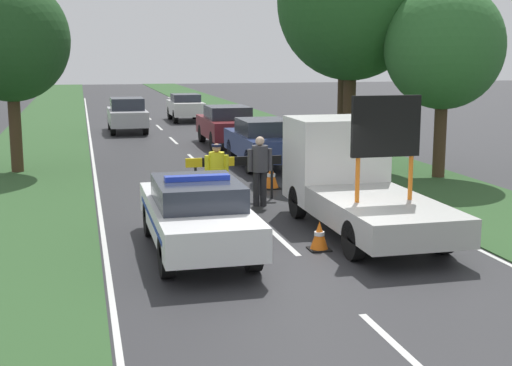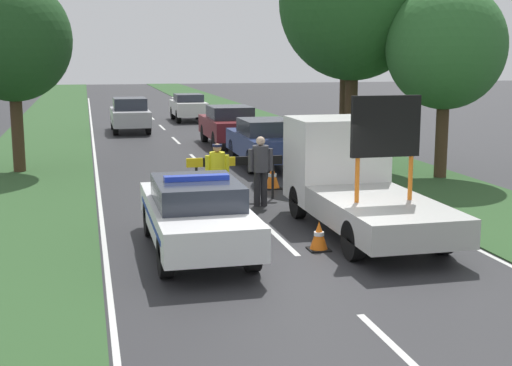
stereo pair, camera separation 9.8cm
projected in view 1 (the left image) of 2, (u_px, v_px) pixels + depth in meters
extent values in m
plane|color=#28282B|center=(309.00, 265.00, 13.20)|extent=(160.00, 160.00, 0.00)
cube|color=silver|center=(401.00, 350.00, 9.42)|extent=(0.12, 2.69, 0.01)
cube|color=silver|center=(280.00, 239.00, 15.07)|extent=(0.12, 2.69, 0.01)
cube|color=silver|center=(225.00, 188.00, 20.72)|extent=(0.12, 2.69, 0.01)
cube|color=silver|center=(194.00, 159.00, 26.37)|extent=(0.12, 2.69, 0.01)
cube|color=silver|center=(173.00, 140.00, 32.02)|extent=(0.12, 2.69, 0.01)
cube|color=silver|center=(159.00, 127.00, 37.67)|extent=(0.12, 2.69, 0.01)
cube|color=silver|center=(149.00, 118.00, 43.32)|extent=(0.12, 2.69, 0.01)
cube|color=silver|center=(141.00, 110.00, 48.97)|extent=(0.12, 2.69, 0.01)
cube|color=silver|center=(134.00, 104.00, 54.62)|extent=(0.12, 2.69, 0.01)
cube|color=silver|center=(129.00, 100.00, 60.27)|extent=(0.12, 2.69, 0.01)
cube|color=silver|center=(92.00, 149.00, 29.02)|extent=(0.10, 69.15, 0.01)
cube|color=silver|center=(264.00, 144.00, 30.72)|extent=(0.10, 69.15, 0.01)
cube|color=#2D5128|center=(40.00, 143.00, 30.95)|extent=(4.08, 120.00, 0.03)
cube|color=#2D5128|center=(294.00, 136.00, 33.66)|extent=(4.08, 120.00, 0.03)
cube|color=white|center=(196.00, 217.00, 13.98)|extent=(1.79, 4.84, 0.60)
cube|color=#282D38|center=(197.00, 192.00, 13.75)|extent=(1.57, 2.23, 0.46)
cylinder|color=black|center=(150.00, 217.00, 15.29)|extent=(0.24, 0.79, 0.79)
cylinder|color=black|center=(221.00, 214.00, 15.65)|extent=(0.24, 0.79, 0.79)
cylinder|color=black|center=(166.00, 255.00, 12.42)|extent=(0.24, 0.79, 0.79)
cylinder|color=black|center=(253.00, 250.00, 12.78)|extent=(0.24, 0.79, 0.79)
cube|color=#1E38C6|center=(197.00, 178.00, 13.70)|extent=(1.25, 0.24, 0.10)
cube|color=#193399|center=(196.00, 216.00, 13.97)|extent=(1.80, 3.97, 0.10)
cube|color=black|center=(180.00, 196.00, 16.34)|extent=(0.98, 0.08, 0.36)
cube|color=white|center=(335.00, 159.00, 16.99)|extent=(2.09, 1.83, 1.99)
cube|color=#232833|center=(323.00, 140.00, 17.78)|extent=(1.78, 0.04, 0.87)
cube|color=#B2B2AD|center=(383.00, 214.00, 14.39)|extent=(2.09, 3.88, 0.56)
cylinder|color=#D16619|center=(357.00, 180.00, 14.12)|extent=(0.09, 0.09, 0.90)
cylinder|color=#D16619|center=(410.00, 178.00, 14.39)|extent=(0.09, 0.09, 0.90)
cube|color=black|center=(386.00, 126.00, 14.07)|extent=(1.43, 0.12, 1.21)
cylinder|color=black|center=(298.00, 202.00, 16.95)|extent=(0.24, 0.77, 0.77)
cylinder|color=black|center=(370.00, 198.00, 17.38)|extent=(0.24, 0.77, 0.77)
cylinder|color=black|center=(354.00, 240.00, 13.48)|extent=(0.24, 0.77, 0.77)
cylinder|color=black|center=(443.00, 234.00, 13.91)|extent=(0.24, 0.77, 0.77)
cylinder|color=black|center=(196.00, 185.00, 18.69)|extent=(0.07, 0.07, 0.93)
cylinder|color=black|center=(272.00, 181.00, 19.17)|extent=(0.07, 0.07, 0.93)
cube|color=yellow|center=(194.00, 163.00, 18.57)|extent=(0.43, 0.08, 0.24)
cube|color=black|center=(210.00, 162.00, 18.68)|extent=(0.43, 0.08, 0.24)
cube|color=yellow|center=(226.00, 162.00, 18.78)|extent=(0.43, 0.08, 0.24)
cube|color=black|center=(242.00, 161.00, 18.88)|extent=(0.43, 0.08, 0.24)
cube|color=yellow|center=(258.00, 160.00, 18.98)|extent=(0.43, 0.08, 0.24)
cube|color=black|center=(273.00, 160.00, 19.08)|extent=(0.43, 0.08, 0.24)
cylinder|color=#191E38|center=(214.00, 194.00, 17.72)|extent=(0.16, 0.16, 0.84)
cylinder|color=#191E38|center=(220.00, 194.00, 17.76)|extent=(0.16, 0.16, 0.84)
cylinder|color=yellow|center=(217.00, 165.00, 17.61)|extent=(0.38, 0.38, 0.63)
cylinder|color=yellow|center=(207.00, 166.00, 17.56)|extent=(0.13, 0.13, 0.53)
cylinder|color=yellow|center=(226.00, 166.00, 17.67)|extent=(0.13, 0.13, 0.53)
sphere|color=#A57A5B|center=(216.00, 148.00, 17.53)|extent=(0.22, 0.22, 0.22)
cylinder|color=#141933|center=(216.00, 145.00, 17.52)|extent=(0.25, 0.25, 0.05)
cylinder|color=#232326|center=(256.00, 189.00, 18.22)|extent=(0.17, 0.17, 0.89)
cylinder|color=#232326|center=(263.00, 189.00, 18.26)|extent=(0.17, 0.17, 0.89)
cylinder|color=#3D3D42|center=(260.00, 159.00, 18.10)|extent=(0.41, 0.41, 0.67)
cylinder|color=#3D3D42|center=(250.00, 160.00, 18.04)|extent=(0.13, 0.13, 0.57)
cylinder|color=#3D3D42|center=(270.00, 160.00, 18.16)|extent=(0.13, 0.13, 0.57)
sphere|color=beige|center=(260.00, 141.00, 18.02)|extent=(0.23, 0.23, 0.23)
cube|color=black|center=(271.00, 188.00, 20.68)|extent=(0.50, 0.50, 0.03)
cone|color=orange|center=(271.00, 176.00, 20.62)|extent=(0.43, 0.43, 0.66)
cylinder|color=white|center=(271.00, 175.00, 20.61)|extent=(0.24, 0.24, 0.09)
cube|color=black|center=(319.00, 249.00, 14.22)|extent=(0.42, 0.42, 0.03)
cone|color=orange|center=(319.00, 235.00, 14.16)|extent=(0.36, 0.36, 0.56)
cylinder|color=white|center=(319.00, 234.00, 14.16)|extent=(0.20, 0.20, 0.08)
cube|color=black|center=(303.00, 188.00, 20.67)|extent=(0.34, 0.34, 0.03)
cone|color=orange|center=(303.00, 180.00, 20.62)|extent=(0.29, 0.29, 0.45)
cylinder|color=white|center=(303.00, 179.00, 20.62)|extent=(0.17, 0.17, 0.06)
cube|color=navy|center=(263.00, 144.00, 24.66)|extent=(1.81, 4.66, 0.73)
cube|color=#282D38|center=(264.00, 127.00, 24.41)|extent=(1.60, 2.14, 0.52)
cylinder|color=black|center=(232.00, 150.00, 25.92)|extent=(0.24, 0.79, 0.79)
cylinder|color=black|center=(274.00, 149.00, 26.29)|extent=(0.24, 0.79, 0.79)
cylinder|color=black|center=(250.00, 162.00, 23.16)|extent=(0.24, 0.79, 0.79)
cylinder|color=black|center=(297.00, 160.00, 23.53)|extent=(0.24, 0.79, 0.79)
cube|color=maroon|center=(227.00, 127.00, 30.23)|extent=(1.92, 4.61, 0.77)
cube|color=#282D38|center=(228.00, 112.00, 29.98)|extent=(1.69, 2.12, 0.52)
cylinder|color=black|center=(202.00, 133.00, 31.46)|extent=(0.24, 0.77, 0.77)
cylinder|color=black|center=(239.00, 132.00, 31.86)|extent=(0.24, 0.77, 0.77)
cylinder|color=black|center=(214.00, 141.00, 28.73)|extent=(0.24, 0.77, 0.77)
cylinder|color=black|center=(254.00, 140.00, 29.13)|extent=(0.24, 0.77, 0.77)
cube|color=#B2B2B7|center=(127.00, 117.00, 35.35)|extent=(1.79, 4.35, 0.74)
cube|color=#282D38|center=(127.00, 104.00, 35.11)|extent=(1.57, 2.00, 0.58)
cylinder|color=black|center=(110.00, 122.00, 36.53)|extent=(0.24, 0.77, 0.77)
cylinder|color=black|center=(141.00, 121.00, 36.89)|extent=(0.24, 0.77, 0.77)
cylinder|color=black|center=(113.00, 127.00, 33.95)|extent=(0.24, 0.77, 0.77)
cylinder|color=black|center=(146.00, 127.00, 34.31)|extent=(0.24, 0.77, 0.77)
cube|color=silver|center=(185.00, 108.00, 41.18)|extent=(1.73, 4.00, 0.75)
cube|color=#282D38|center=(185.00, 98.00, 40.96)|extent=(1.53, 1.84, 0.43)
cylinder|color=black|center=(170.00, 113.00, 42.26)|extent=(0.24, 0.75, 0.75)
cylinder|color=black|center=(195.00, 112.00, 42.61)|extent=(0.24, 0.75, 0.75)
cylinder|color=black|center=(175.00, 117.00, 39.89)|extent=(0.24, 0.75, 0.75)
cylinder|color=black|center=(202.00, 116.00, 40.24)|extent=(0.24, 0.75, 0.75)
cylinder|color=#42301E|center=(349.00, 114.00, 24.18)|extent=(0.43, 0.43, 3.70)
ellipsoid|color=#235623|center=(352.00, 1.00, 23.51)|extent=(4.94, 4.94, 5.18)
cylinder|color=#42301E|center=(440.00, 135.00, 22.26)|extent=(0.39, 0.39, 2.70)
ellipsoid|color=#2D662D|center=(444.00, 46.00, 21.77)|extent=(3.66, 3.66, 3.84)
cylinder|color=#42301E|center=(343.00, 107.00, 25.65)|extent=(0.39, 0.39, 3.91)
ellipsoid|color=#235623|center=(345.00, 13.00, 25.06)|extent=(3.61, 3.61, 3.79)
cylinder|color=#42301E|center=(15.00, 129.00, 23.21)|extent=(0.39, 0.39, 2.89)
ellipsoid|color=#1E471E|center=(10.00, 39.00, 22.70)|extent=(3.78, 3.78, 3.97)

